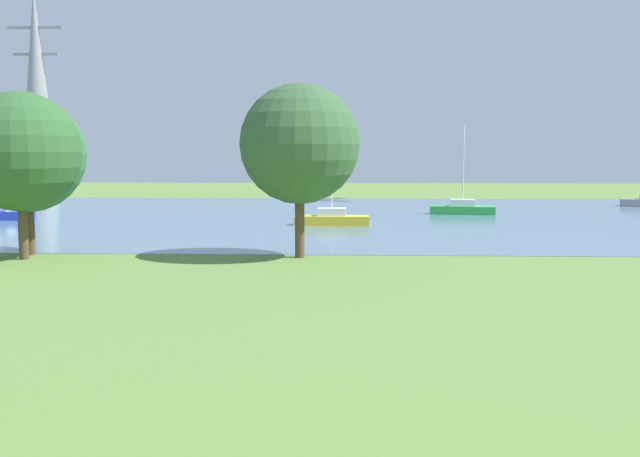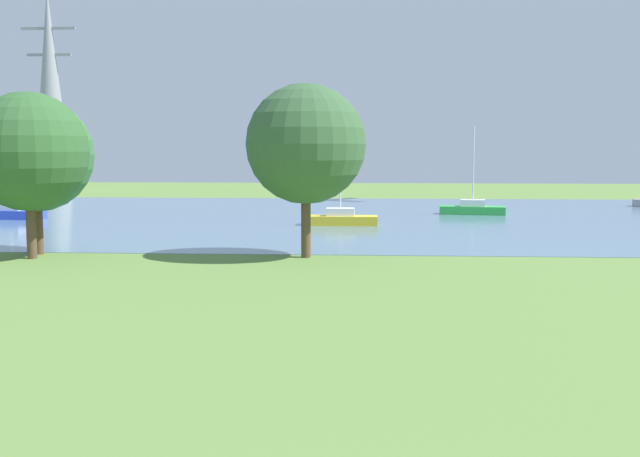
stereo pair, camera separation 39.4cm
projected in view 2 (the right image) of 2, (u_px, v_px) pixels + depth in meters
ground_plane at (361, 285)px, 29.42m from camera, size 160.00×160.00×0.00m
water_surface at (366, 217)px, 57.21m from camera, size 140.00×40.00×0.02m
sailboat_blue at (10, 213)px, 55.75m from camera, size 4.95×2.06×6.15m
sailboat_green at (473, 208)px, 59.40m from camera, size 4.96×2.17×6.57m
sailboat_yellow at (340, 218)px, 51.38m from camera, size 4.80×1.51×5.69m
tree_east_far at (36, 155)px, 37.39m from camera, size 5.38×5.38×7.40m
tree_mid_shore at (28, 152)px, 35.89m from camera, size 5.39×5.39×7.56m
tree_west_far at (306, 144)px, 36.20m from camera, size 5.49×5.49×7.96m
electricity_pylon at (50, 89)px, 92.62m from camera, size 6.40×4.40×23.22m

